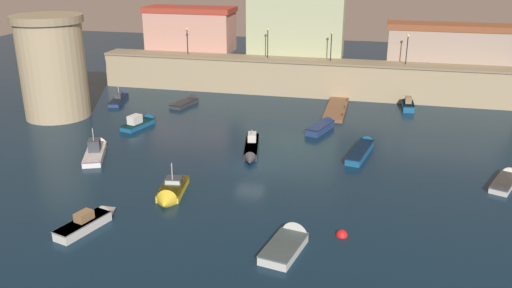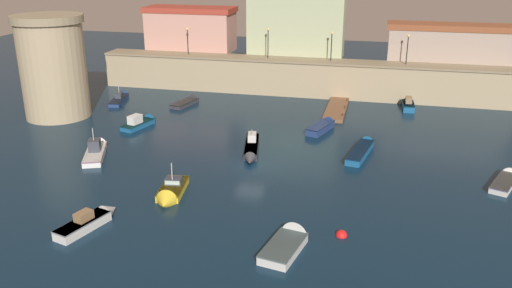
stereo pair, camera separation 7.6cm
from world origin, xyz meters
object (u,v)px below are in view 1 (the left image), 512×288
Objects in this scene: quay_lamp_1 at (268,38)px; quay_lamp_3 at (407,45)px; moored_boat_5 at (121,97)px; moored_boat_11 at (91,220)px; moored_boat_3 at (507,179)px; moored_boat_8 at (189,101)px; moored_boat_2 at (170,193)px; moored_boat_4 at (323,126)px; moored_boat_1 at (251,148)px; moored_boat_7 at (142,122)px; moored_boat_6 at (408,104)px; moored_boat_10 at (363,149)px; quay_lamp_0 at (187,37)px; mooring_buoy_0 at (342,236)px; moored_boat_0 at (96,149)px; fortress_tower at (53,67)px; quay_lamp_2 at (331,42)px; moored_boat_9 at (289,241)px.

quay_lamp_1 is 17.29m from quay_lamp_3.
moored_boat_11 is at bearing -169.60° from moored_boat_5.
moored_boat_8 reaches higher than moored_boat_3.
quay_lamp_3 is 0.68× the size of moored_boat_2.
quay_lamp_3 is 17.28m from moored_boat_4.
moored_boat_11 is at bearing -35.51° from moored_boat_1.
moored_boat_3 is 1.04× the size of moored_boat_7.
moored_boat_3 is at bearing -162.72° from moored_boat_6.
moored_boat_10 is at bearing 125.37° from moored_boat_2.
moored_boat_1 is at bearing -57.30° from quay_lamp_0.
quay_lamp_0 is 0.63× the size of moored_boat_4.
moored_boat_4 is 22.38m from mooring_buoy_0.
moored_boat_8 is 1.00× the size of moored_boat_11.
quay_lamp_1 is at bearing 10.18° from moored_boat_11.
moored_boat_0 is at bearing 125.53° from moored_boat_6.
moored_boat_2 reaches higher than moored_boat_7.
moored_boat_8 is at bearing -152.91° from moored_boat_1.
moored_boat_0 is 1.28× the size of moored_boat_7.
moored_boat_0 is 18.88m from moored_boat_5.
fortress_tower is at bearing 105.73° from moored_boat_6.
moored_boat_0 is 23.06m from moored_boat_4.
moored_boat_3 is at bearing -47.37° from moored_boat_11.
fortress_tower is 3.19× the size of quay_lamp_0.
moored_boat_4 reaches higher than mooring_buoy_0.
moored_boat_3 is at bearing -9.73° from fortress_tower.
moored_boat_2 is at bearing -118.39° from quay_lamp_3.
quay_lamp_1 is 1.05× the size of quay_lamp_2.
moored_boat_8 is at bearing -100.59° from moored_boat_5.
quay_lamp_0 is 43.49m from moored_boat_9.
quay_lamp_2 is 0.69× the size of moored_boat_7.
moored_boat_2 is at bearing -39.78° from fortress_tower.
mooring_buoy_0 is (-4.47, -35.70, -6.98)m from quay_lamp_3.
moored_boat_0 is at bearing -112.77° from quay_lamp_1.
quay_lamp_1 reaches higher than moored_boat_6.
moored_boat_3 is at bearing 43.89° from mooring_buoy_0.
fortress_tower is 2.05× the size of moored_boat_3.
moored_boat_11 is (16.70, -22.39, -5.28)m from fortress_tower.
moored_boat_2 reaches higher than moored_boat_1.
fortress_tower reaches higher than moored_boat_6.
moored_boat_0 reaches higher than moored_boat_11.
moored_boat_0 is 1.27× the size of moored_boat_11.
moored_boat_4 reaches higher than moored_boat_8.
quay_lamp_1 reaches higher than moored_boat_10.
moored_boat_0 is at bearing -133.71° from moored_boat_2.
moored_boat_7 is 29.66m from mooring_buoy_0.
fortress_tower is 1.69× the size of moored_boat_5.
fortress_tower is 2.96× the size of quay_lamp_1.
mooring_buoy_0 is at bearing 168.81° from moored_boat_6.
moored_boat_5 is at bearing 66.37° from fortress_tower.
moored_boat_5 is at bearing 53.11° from moored_boat_9.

